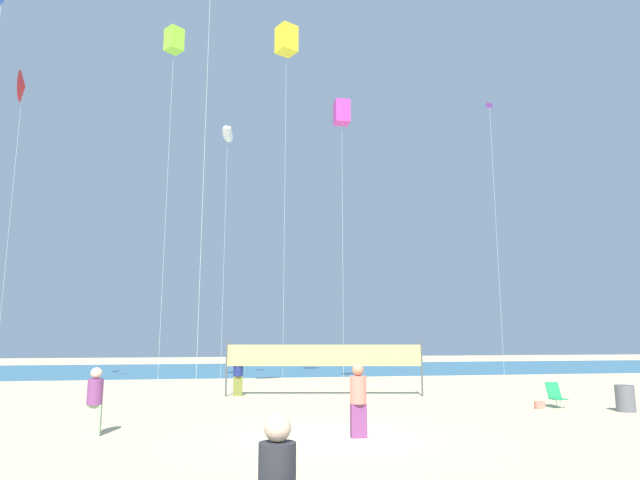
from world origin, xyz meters
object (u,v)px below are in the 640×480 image
object	(u,v)px
kite_magenta_box	(342,113)
kite_red_delta	(23,87)
beachgoer_coral_shirt	(358,398)
trash_barrel	(625,398)
kite_white_inflatable	(228,134)
beach_handbag	(540,405)
folding_beach_chair	(556,394)
kite_yellow_box	(286,40)
beachgoer_navy_shirt	(238,373)
kite_violet_diamond	(491,123)
beachgoer_plum_shirt	(95,399)
kite_lime_box	(174,41)
volleyball_net	(324,357)

from	to	relation	value
kite_magenta_box	kite_red_delta	bearing A→B (deg)	166.32
beachgoer_coral_shirt	trash_barrel	bearing A→B (deg)	-47.82
trash_barrel	kite_white_inflatable	bearing A→B (deg)	132.95
beach_handbag	kite_red_delta	xyz separation A→B (m)	(-21.97, 11.93, 15.65)
kite_white_inflatable	beach_handbag	bearing A→B (deg)	-50.27
folding_beach_chair	kite_yellow_box	bearing A→B (deg)	119.64
beachgoer_navy_shirt	beach_handbag	size ratio (longest dim) A/B	5.50
folding_beach_chair	kite_violet_diamond	bearing A→B (deg)	62.00
beachgoer_coral_shirt	kite_magenta_box	bearing A→B (deg)	13.63
beachgoer_navy_shirt	kite_violet_diamond	distance (m)	20.05
beachgoer_coral_shirt	beach_handbag	size ratio (longest dim) A/B	5.50
beachgoer_plum_shirt	kite_lime_box	distance (m)	19.64
kite_white_inflatable	kite_yellow_box	distance (m)	6.40
beachgoer_plum_shirt	kite_magenta_box	xyz separation A→B (m)	(9.11, 10.81, 12.99)
beachgoer_navy_shirt	kite_white_inflatable	bearing A→B (deg)	-25.09
kite_white_inflatable	trash_barrel	bearing A→B (deg)	-47.05
beachgoer_navy_shirt	kite_lime_box	distance (m)	16.65
volleyball_net	kite_magenta_box	world-z (taller)	kite_magenta_box
trash_barrel	kite_lime_box	xyz separation A→B (m)	(-16.34, 9.32, 16.73)
beach_handbag	beachgoer_coral_shirt	bearing A→B (deg)	-150.29
beachgoer_navy_shirt	folding_beach_chair	bearing A→B (deg)	-150.25
kite_violet_diamond	kite_lime_box	bearing A→B (deg)	-175.04
kite_white_inflatable	kite_violet_diamond	bearing A→B (deg)	-13.64
volleyball_net	kite_white_inflatable	size ratio (longest dim) A/B	0.57
folding_beach_chair	beach_handbag	xyz separation A→B (m)	(-0.80, -0.22, -0.33)
beachgoer_plum_shirt	kite_magenta_box	bearing A→B (deg)	-164.02
beachgoer_coral_shirt	folding_beach_chair	size ratio (longest dim) A/B	2.06
trash_barrel	beach_handbag	bearing A→B (deg)	153.48
trash_barrel	kite_red_delta	world-z (taller)	kite_red_delta
beachgoer_coral_shirt	kite_red_delta	xyz separation A→B (m)	(-14.22, 16.35, 14.80)
kite_lime_box	kite_yellow_box	size ratio (longest dim) A/B	0.88
folding_beach_chair	kite_violet_diamond	world-z (taller)	kite_violet_diamond
kite_yellow_box	kite_violet_diamond	size ratio (longest dim) A/B	1.26
folding_beach_chair	kite_red_delta	size ratio (longest dim) A/B	0.05
kite_white_inflatable	kite_red_delta	world-z (taller)	kite_red_delta
beachgoer_coral_shirt	volleyball_net	bearing A→B (deg)	18.85
trash_barrel	beach_handbag	xyz separation A→B (m)	(-2.47, 1.23, -0.31)
beachgoer_coral_shirt	beachgoer_navy_shirt	bearing A→B (deg)	38.17
beachgoer_coral_shirt	beachgoer_plum_shirt	bearing A→B (deg)	102.33
kite_white_inflatable	kite_magenta_box	size ratio (longest dim) A/B	1.02
trash_barrel	kite_violet_diamond	xyz separation A→B (m)	(1.45, 10.86, 14.28)
volleyball_net	trash_barrel	bearing A→B (deg)	-36.74
trash_barrel	beachgoer_plum_shirt	bearing A→B (deg)	-174.23
beach_handbag	kite_magenta_box	bearing A→B (deg)	124.01
kite_violet_diamond	beachgoer_navy_shirt	bearing A→B (deg)	-167.71
beachgoer_coral_shirt	kite_white_inflatable	bearing A→B (deg)	35.30
kite_magenta_box	folding_beach_chair	bearing A→B (deg)	-51.37
beachgoer_navy_shirt	kite_violet_diamond	bearing A→B (deg)	-108.49
beachgoer_coral_shirt	volleyball_net	xyz separation A→B (m)	(1.06, 10.03, 0.66)
beach_handbag	beachgoer_navy_shirt	bearing A→B (deg)	147.78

